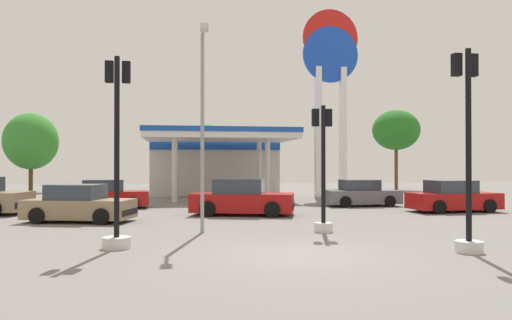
{
  "coord_description": "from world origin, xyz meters",
  "views": [
    {
      "loc": [
        -2.89,
        -11.6,
        2.19
      ],
      "look_at": [
        0.77,
        12.1,
        2.42
      ],
      "focal_mm": 34.45,
      "sensor_mm": 36.0,
      "label": 1
    }
  ],
  "objects_px": {
    "car_0": "(79,205)",
    "traffic_signal_1": "(468,171)",
    "tree_0": "(31,141)",
    "car_4": "(362,194)",
    "station_pole_sign": "(330,78)",
    "traffic_signal_2": "(117,178)",
    "car_3": "(242,199)",
    "traffic_signal_0": "(323,179)",
    "car_2": "(106,195)",
    "corner_streetlamp": "(203,111)",
    "tree_1": "(207,143)",
    "tree_2": "(396,130)",
    "car_1": "(453,197)"
  },
  "relations": [
    {
      "from": "traffic_signal_1",
      "to": "tree_2",
      "type": "xyz_separation_m",
      "value": [
        11.57,
        29.23,
        3.18
      ]
    },
    {
      "from": "traffic_signal_0",
      "to": "tree_1",
      "type": "relative_size",
      "value": 0.75
    },
    {
      "from": "traffic_signal_1",
      "to": "station_pole_sign",
      "type": "bearing_deg",
      "value": 81.71
    },
    {
      "from": "traffic_signal_1",
      "to": "corner_streetlamp",
      "type": "bearing_deg",
      "value": 146.05
    },
    {
      "from": "car_0",
      "to": "tree_0",
      "type": "xyz_separation_m",
      "value": [
        -7.83,
        21.32,
        3.39
      ]
    },
    {
      "from": "car_2",
      "to": "tree_0",
      "type": "relative_size",
      "value": 0.67
    },
    {
      "from": "car_3",
      "to": "tree_1",
      "type": "xyz_separation_m",
      "value": [
        -0.53,
        19.4,
        3.24
      ]
    },
    {
      "from": "car_1",
      "to": "car_2",
      "type": "height_order",
      "value": "car_1"
    },
    {
      "from": "car_2",
      "to": "tree_1",
      "type": "height_order",
      "value": "tree_1"
    },
    {
      "from": "car_2",
      "to": "tree_1",
      "type": "bearing_deg",
      "value": 69.1
    },
    {
      "from": "traffic_signal_1",
      "to": "tree_0",
      "type": "bearing_deg",
      "value": 122.41
    },
    {
      "from": "car_2",
      "to": "tree_0",
      "type": "bearing_deg",
      "value": 117.22
    },
    {
      "from": "car_4",
      "to": "car_3",
      "type": "bearing_deg",
      "value": -151.68
    },
    {
      "from": "traffic_signal_2",
      "to": "corner_streetlamp",
      "type": "relative_size",
      "value": 0.78
    },
    {
      "from": "traffic_signal_2",
      "to": "tree_0",
      "type": "height_order",
      "value": "tree_0"
    },
    {
      "from": "tree_0",
      "to": "corner_streetlamp",
      "type": "height_order",
      "value": "corner_streetlamp"
    },
    {
      "from": "car_3",
      "to": "traffic_signal_0",
      "type": "bearing_deg",
      "value": -71.13
    },
    {
      "from": "corner_streetlamp",
      "to": "car_0",
      "type": "bearing_deg",
      "value": 138.96
    },
    {
      "from": "tree_0",
      "to": "tree_1",
      "type": "bearing_deg",
      "value": -1.49
    },
    {
      "from": "car_0",
      "to": "traffic_signal_0",
      "type": "height_order",
      "value": "traffic_signal_0"
    },
    {
      "from": "car_0",
      "to": "car_4",
      "type": "bearing_deg",
      "value": 21.46
    },
    {
      "from": "tree_0",
      "to": "car_4",
      "type": "bearing_deg",
      "value": -37.2
    },
    {
      "from": "tree_1",
      "to": "traffic_signal_2",
      "type": "bearing_deg",
      "value": -97.9
    },
    {
      "from": "car_3",
      "to": "tree_1",
      "type": "relative_size",
      "value": 0.86
    },
    {
      "from": "car_2",
      "to": "tree_2",
      "type": "height_order",
      "value": "tree_2"
    },
    {
      "from": "station_pole_sign",
      "to": "car_4",
      "type": "bearing_deg",
      "value": -95.26
    },
    {
      "from": "traffic_signal_0",
      "to": "tree_0",
      "type": "height_order",
      "value": "tree_0"
    },
    {
      "from": "traffic_signal_1",
      "to": "tree_2",
      "type": "height_order",
      "value": "tree_2"
    },
    {
      "from": "traffic_signal_1",
      "to": "car_4",
      "type": "bearing_deg",
      "value": 80.01
    },
    {
      "from": "traffic_signal_0",
      "to": "tree_0",
      "type": "distance_m",
      "value": 30.29
    },
    {
      "from": "tree_2",
      "to": "tree_1",
      "type": "bearing_deg",
      "value": 179.98
    },
    {
      "from": "station_pole_sign",
      "to": "tree_2",
      "type": "distance_m",
      "value": 12.06
    },
    {
      "from": "car_3",
      "to": "corner_streetlamp",
      "type": "height_order",
      "value": "corner_streetlamp"
    },
    {
      "from": "tree_2",
      "to": "traffic_signal_1",
      "type": "bearing_deg",
      "value": -111.6
    },
    {
      "from": "car_4",
      "to": "tree_1",
      "type": "relative_size",
      "value": 0.71
    },
    {
      "from": "car_4",
      "to": "tree_0",
      "type": "relative_size",
      "value": 0.63
    },
    {
      "from": "station_pole_sign",
      "to": "tree_1",
      "type": "relative_size",
      "value": 2.34
    },
    {
      "from": "car_0",
      "to": "corner_streetlamp",
      "type": "relative_size",
      "value": 0.67
    },
    {
      "from": "traffic_signal_1",
      "to": "corner_streetlamp",
      "type": "relative_size",
      "value": 0.79
    },
    {
      "from": "car_1",
      "to": "corner_streetlamp",
      "type": "bearing_deg",
      "value": -155.09
    },
    {
      "from": "car_0",
      "to": "traffic_signal_1",
      "type": "relative_size",
      "value": 0.84
    },
    {
      "from": "car_2",
      "to": "corner_streetlamp",
      "type": "distance_m",
      "value": 11.14
    },
    {
      "from": "car_0",
      "to": "car_1",
      "type": "bearing_deg",
      "value": 5.43
    },
    {
      "from": "traffic_signal_2",
      "to": "car_3",
      "type": "bearing_deg",
      "value": 61.29
    },
    {
      "from": "corner_streetlamp",
      "to": "traffic_signal_1",
      "type": "bearing_deg",
      "value": -33.95
    },
    {
      "from": "car_0",
      "to": "traffic_signal_1",
      "type": "distance_m",
      "value": 13.81
    },
    {
      "from": "traffic_signal_2",
      "to": "tree_0",
      "type": "relative_size",
      "value": 0.8
    },
    {
      "from": "traffic_signal_2",
      "to": "car_0",
      "type": "bearing_deg",
      "value": 109.12
    },
    {
      "from": "traffic_signal_0",
      "to": "corner_streetlamp",
      "type": "xyz_separation_m",
      "value": [
        -3.9,
        0.18,
        2.18
      ]
    },
    {
      "from": "station_pole_sign",
      "to": "traffic_signal_0",
      "type": "relative_size",
      "value": 3.13
    }
  ]
}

